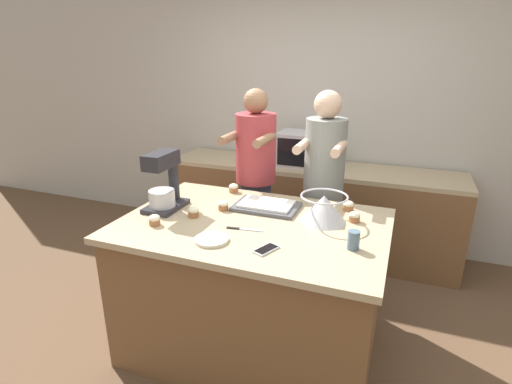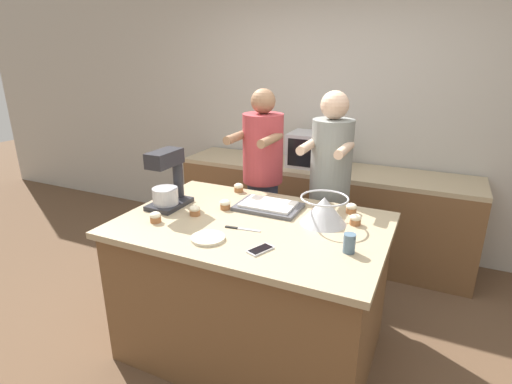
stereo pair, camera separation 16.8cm
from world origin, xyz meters
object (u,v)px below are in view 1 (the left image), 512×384
drinking_glass (354,240)px  knife (242,229)px  stand_mixer (164,184)px  person_left (256,187)px  mixing_bowl (324,208)px  baking_tray (267,206)px  cupcake_1 (234,188)px  cupcake_4 (155,220)px  small_plate (212,240)px  cell_phone (266,249)px  cupcake_0 (348,206)px  microwave_oven (303,149)px  person_right (323,194)px  cupcake_3 (223,205)px  cupcake_2 (355,217)px  cupcake_5 (193,212)px

drinking_glass → knife: size_ratio=0.47×
stand_mixer → knife: 0.65m
person_left → mixing_bowl: 0.92m
baking_tray → knife: bearing=-93.2°
person_left → stand_mixer: bearing=-114.4°
knife → cupcake_1: bearing=118.3°
person_left → cupcake_4: size_ratio=23.72×
small_plate → cupcake_1: bearing=105.5°
cell_phone → cupcake_0: size_ratio=2.28×
cupcake_1 → cupcake_4: size_ratio=1.00×
mixing_bowl → microwave_oven: microwave_oven is taller
person_left → person_right: (0.55, -0.00, 0.01)m
cupcake_4 → drinking_glass: bearing=5.6°
cupcake_1 → baking_tray: bearing=-32.8°
baking_tray → person_left: bearing=118.2°
microwave_oven → knife: (0.07, -1.68, -0.11)m
cell_phone → cupcake_3: cupcake_3 is taller
cupcake_2 → cupcake_4: 1.22m
stand_mixer → cupcake_5: 0.29m
microwave_oven → drinking_glass: size_ratio=4.55×
person_left → cupcake_2: size_ratio=23.72×
person_right → mixing_bowl: 0.63m
drinking_glass → small_plate: 0.77m
cupcake_3 → cupcake_4: bearing=-127.5°
drinking_glass → person_right: bearing=111.2°
drinking_glass → small_plate: drinking_glass is taller
stand_mixer → knife: size_ratio=1.76×
cell_phone → cupcake_1: bearing=124.4°
microwave_oven → cupcake_2: 1.49m
mixing_bowl → cupcake_4: size_ratio=4.16×
cupcake_5 → person_left: bearing=83.0°
baking_tray → cupcake_0: 0.54m
cupcake_4 → small_plate: bearing=-9.8°
cupcake_0 → cupcake_2: same height
person_right → cupcake_2: person_right is taller
cupcake_2 → cupcake_1: bearing=165.7°
person_left → cupcake_4: bearing=-104.2°
drinking_glass → cupcake_2: 0.37m
small_plate → cupcake_5: bearing=134.5°
knife → cupcake_1: 0.67m
mixing_bowl → cupcake_5: 0.82m
baking_tray → small_plate: (-0.12, -0.57, -0.01)m
person_right → cupcake_4: bearing=-128.3°
knife → cupcake_2: 0.70m
cupcake_0 → cupcake_3: same height
cupcake_0 → cupcake_1: bearing=176.0°
person_left → cupcake_3: bearing=-87.9°
person_left → small_plate: (0.16, -1.10, 0.06)m
drinking_glass → cupcake_2: drinking_glass is taller
mixing_bowl → cupcake_1: size_ratio=4.16×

